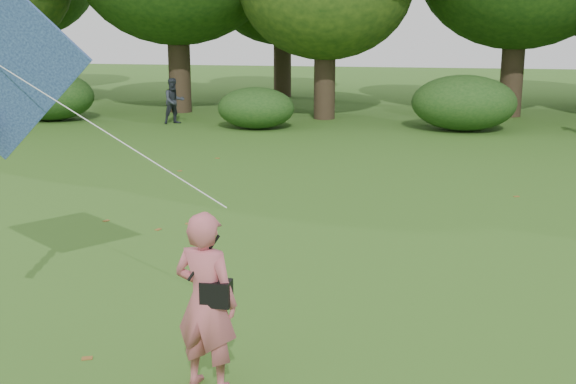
# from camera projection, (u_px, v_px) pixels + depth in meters

# --- Properties ---
(ground) EXTENTS (100.00, 100.00, 0.00)m
(ground) POSITION_uv_depth(u_px,v_px,m) (274.00, 368.00, 7.89)
(ground) COLOR #265114
(ground) RESTS_ON ground
(man_kite_flyer) EXTENTS (0.78, 0.61, 1.89)m
(man_kite_flyer) POSITION_uv_depth(u_px,v_px,m) (206.00, 302.00, 7.27)
(man_kite_flyer) COLOR #C35C66
(man_kite_flyer) RESTS_ON ground
(bystander_left) EXTENTS (1.01, 0.98, 1.64)m
(bystander_left) POSITION_uv_depth(u_px,v_px,m) (174.00, 101.00, 25.87)
(bystander_left) COLOR #262B33
(bystander_left) RESTS_ON ground
(crossbody_bag) EXTENTS (0.43, 0.20, 0.73)m
(crossbody_bag) POSITION_uv_depth(u_px,v_px,m) (216.00, 292.00, 7.20)
(crossbody_bag) COLOR black
(crossbody_bag) RESTS_ON ground
(shrub_band) EXTENTS (39.15, 3.22, 1.88)m
(shrub_band) POSITION_uv_depth(u_px,v_px,m) (353.00, 104.00, 24.65)
(shrub_band) COLOR #264919
(shrub_band) RESTS_ON ground
(fallen_leaves) EXTENTS (9.98, 15.14, 0.01)m
(fallen_leaves) POSITION_uv_depth(u_px,v_px,m) (284.00, 257.00, 11.54)
(fallen_leaves) COLOR brown
(fallen_leaves) RESTS_ON ground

